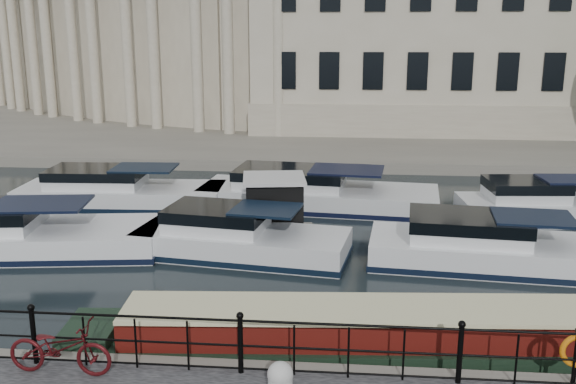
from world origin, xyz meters
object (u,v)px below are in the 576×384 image
object	(u,v)px
mooring_bollard	(280,381)
harbour_hut	(274,210)
bicycle	(60,348)
narrowboat	(378,344)

from	to	relation	value
mooring_bollard	harbour_hut	xyz separation A→B (m)	(-1.30, 10.67, 0.08)
bicycle	harbour_hut	xyz separation A→B (m)	(2.85, 10.21, -0.12)
bicycle	narrowboat	size ratio (longest dim) A/B	0.15
bicycle	mooring_bollard	bearing A→B (deg)	-94.13
narrowboat	harbour_hut	world-z (taller)	harbour_hut
narrowboat	harbour_hut	size ratio (longest dim) A/B	4.38
mooring_bollard	bicycle	bearing A→B (deg)	173.69
mooring_bollard	harbour_hut	distance (m)	10.75
narrowboat	bicycle	bearing A→B (deg)	-164.95
bicycle	mooring_bollard	xyz separation A→B (m)	(4.16, -0.46, -0.20)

